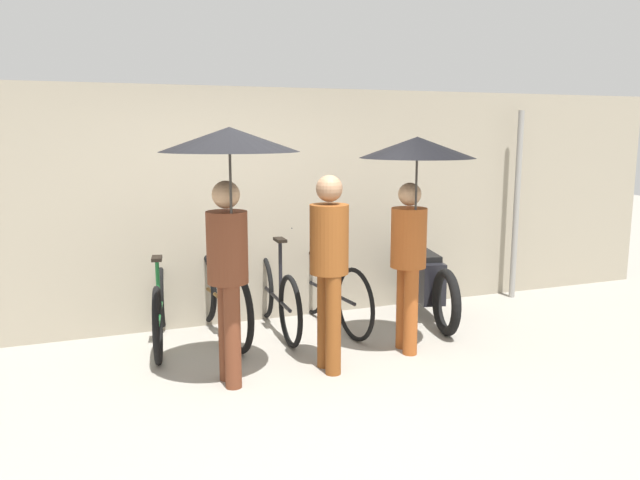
{
  "coord_description": "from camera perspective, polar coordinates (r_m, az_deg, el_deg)",
  "views": [
    {
      "loc": [
        -1.48,
        -4.12,
        1.99
      ],
      "look_at": [
        0.56,
        1.19,
        1.0
      ],
      "focal_mm": 35.0,
      "sensor_mm": 36.0,
      "label": 1
    }
  ],
  "objects": [
    {
      "name": "back_wall",
      "position": [
        6.52,
        -7.75,
        3.0
      ],
      "size": [
        10.82,
        0.12,
        2.44
      ],
      "color": "gray",
      "rests_on": "ground"
    },
    {
      "name": "pedestrian_center",
      "position": [
        5.11,
        0.84,
        -1.71
      ],
      "size": [
        0.32,
        0.32,
        1.65
      ],
      "rotation": [
        0.0,
        0.0,
        3.17
      ],
      "color": "brown",
      "rests_on": "ground"
    },
    {
      "name": "parked_bicycle_1",
      "position": [
        6.21,
        -9.22,
        -5.1
      ],
      "size": [
        0.44,
        1.83,
        0.98
      ],
      "rotation": [
        0.0,
        0.0,
        1.67
      ],
      "color": "black",
      "rests_on": "ground"
    },
    {
      "name": "motorcycle",
      "position": [
        6.94,
        9.45,
        -3.61
      ],
      "size": [
        0.72,
        2.08,
        0.9
      ],
      "rotation": [
        0.0,
        0.0,
        1.35
      ],
      "color": "black",
      "rests_on": "ground"
    },
    {
      "name": "pedestrian_trailing",
      "position": [
        5.47,
        8.6,
        4.99
      ],
      "size": [
        0.99,
        0.99,
        1.95
      ],
      "rotation": [
        0.0,
        0.0,
        3.02
      ],
      "color": "#9E4C1E",
      "rests_on": "ground"
    },
    {
      "name": "awning_pole",
      "position": [
        7.79,
        17.52,
        2.98
      ],
      "size": [
        0.07,
        0.07,
        2.23
      ],
      "color": "gray",
      "rests_on": "ground"
    },
    {
      "name": "parked_bicycle_3",
      "position": [
        6.44,
        0.94,
        -4.64
      ],
      "size": [
        0.44,
        1.72,
        0.99
      ],
      "rotation": [
        0.0,
        0.0,
        1.66
      ],
      "color": "black",
      "rests_on": "ground"
    },
    {
      "name": "ground_plane",
      "position": [
        4.81,
        -1.17,
        -14.57
      ],
      "size": [
        30.0,
        30.0,
        0.0
      ],
      "primitive_type": "plane",
      "color": "gray"
    },
    {
      "name": "parked_bicycle_2",
      "position": [
        6.31,
        -4.06,
        -5.07
      ],
      "size": [
        0.44,
        1.69,
        1.03
      ],
      "rotation": [
        0.0,
        0.0,
        1.54
      ],
      "color": "black",
      "rests_on": "ground"
    },
    {
      "name": "parked_bicycle_0",
      "position": [
        6.12,
        -14.41,
        -5.9
      ],
      "size": [
        0.47,
        1.74,
        1.05
      ],
      "rotation": [
        0.0,
        0.0,
        1.41
      ],
      "color": "black",
      "rests_on": "ground"
    },
    {
      "name": "pedestrian_leading",
      "position": [
        4.71,
        -8.33,
        5.11
      ],
      "size": [
        1.03,
        1.03,
        2.02
      ],
      "rotation": [
        0.0,
        0.0,
        3.19
      ],
      "color": "brown",
      "rests_on": "ground"
    }
  ]
}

